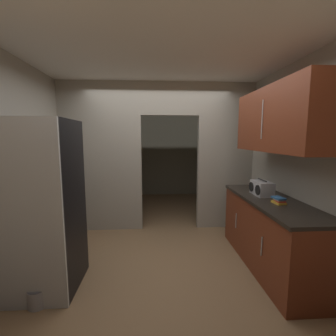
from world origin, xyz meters
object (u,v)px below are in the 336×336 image
object	(u,v)px
boombox	(262,188)
paint_can	(38,297)
book_stack	(279,200)
refrigerator	(42,207)

from	to	relation	value
boombox	paint_can	size ratio (longest dim) A/B	1.76
boombox	paint_can	bearing A→B (deg)	-163.12
boombox	paint_can	distance (m)	2.91
boombox	book_stack	distance (m)	0.42
refrigerator	boombox	xyz separation A→B (m)	(2.69, 0.49, 0.06)
paint_can	refrigerator	bearing A→B (deg)	97.83
refrigerator	paint_can	size ratio (longest dim) A/B	9.67
boombox	book_stack	world-z (taller)	boombox
paint_can	boombox	bearing A→B (deg)	16.88
book_stack	paint_can	distance (m)	2.82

